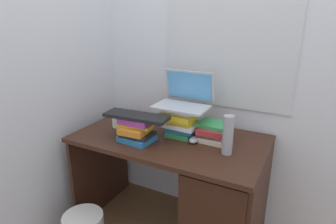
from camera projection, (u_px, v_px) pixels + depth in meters
wall_back at (196, 47)px, 2.10m from camera, size 6.00×0.06×2.60m
wall_left at (78, 47)px, 2.09m from camera, size 0.05×6.00×2.60m
desk at (210, 195)px, 1.89m from camera, size 1.26×0.71×0.75m
book_stack_tall at (181, 121)px, 1.94m from camera, size 0.25×0.19×0.19m
book_stack_keyboard_riser at (136, 130)px, 1.86m from camera, size 0.25×0.19×0.16m
book_stack_side at (214, 132)px, 1.88m from camera, size 0.21×0.20×0.11m
laptop at (185, 98)px, 1.94m from camera, size 0.35×0.27×0.23m
keyboard at (136, 116)px, 1.84m from camera, size 0.43×0.17×0.02m
computer_mouse at (194, 140)px, 1.85m from camera, size 0.06×0.10×0.04m
mug at (118, 120)px, 2.10m from camera, size 0.12×0.09×0.10m
water_bottle at (228, 135)px, 1.67m from camera, size 0.06×0.06×0.24m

